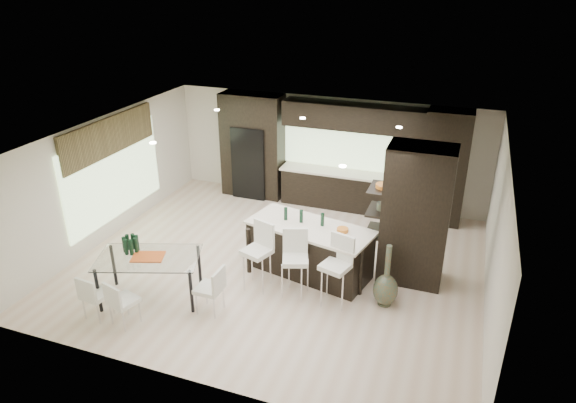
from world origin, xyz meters
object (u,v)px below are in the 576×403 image
at_px(stool_left, 257,263).
at_px(chair_end, 210,292).
at_px(chair_far, 97,297).
at_px(kitchen_island, 309,249).
at_px(chair_near, 124,304).
at_px(bench, 311,265).
at_px(stool_right, 335,278).
at_px(stool_mid, 295,271).
at_px(dining_table, 151,278).
at_px(floor_vase, 387,276).

xyz_separation_m(stool_left, chair_end, (-0.49, -0.97, -0.13)).
bearing_deg(chair_end, chair_far, 115.46).
bearing_deg(kitchen_island, chair_near, -120.05).
relative_size(bench, chair_far, 1.80).
relative_size(stool_left, stool_right, 1.00).
height_order(chair_near, chair_end, chair_end).
bearing_deg(chair_end, stool_mid, -50.61).
relative_size(kitchen_island, stool_right, 2.30).
bearing_deg(bench, chair_near, -120.23).
height_order(stool_left, stool_right, stool_left).
bearing_deg(bench, chair_far, -125.91).
distance_m(kitchen_island, stool_mid, 0.85).
height_order(kitchen_island, chair_far, kitchen_island).
distance_m(bench, chair_far, 3.94).
xyz_separation_m(stool_left, chair_near, (-1.68, -1.76, -0.14)).
distance_m(dining_table, chair_near, 0.79).
relative_size(stool_mid, chair_end, 1.27).
xyz_separation_m(kitchen_island, floor_vase, (1.61, -0.58, 0.09)).
bearing_deg(chair_far, stool_left, 44.30).
relative_size(kitchen_island, chair_end, 3.01).
bearing_deg(floor_vase, stool_left, -173.32).
height_order(stool_mid, stool_right, stool_right).
distance_m(floor_vase, chair_end, 3.12).
bearing_deg(chair_end, bench, -37.56).
xyz_separation_m(chair_near, chair_far, (-0.56, 0.00, -0.00)).
bearing_deg(dining_table, stool_left, 10.76).
height_order(stool_mid, chair_far, stool_mid).
xyz_separation_m(stool_left, stool_right, (1.50, 0.00, -0.00)).
xyz_separation_m(kitchen_island, stool_left, (-0.75, -0.86, 0.02)).
xyz_separation_m(kitchen_island, dining_table, (-2.43, -1.83, -0.08)).
distance_m(stool_right, floor_vase, 0.91).
xyz_separation_m(dining_table, chair_end, (1.19, -0.00, -0.02)).
xyz_separation_m(stool_right, chair_end, (-1.99, -0.97, -0.12)).
xyz_separation_m(stool_right, dining_table, (-3.18, -0.97, -0.10)).
relative_size(chair_near, chair_end, 0.97).
relative_size(kitchen_island, chair_near, 3.12).
relative_size(floor_vase, chair_near, 1.54).
xyz_separation_m(stool_right, bench, (-0.66, 0.69, -0.26)).
relative_size(dining_table, chair_far, 2.29).
bearing_deg(chair_near, stool_left, 62.36).
bearing_deg(kitchen_island, chair_end, -111.33).
height_order(dining_table, chair_far, dining_table).
height_order(bench, dining_table, dining_table).
bearing_deg(bench, stool_mid, -82.13).
bearing_deg(stool_left, floor_vase, 25.76).
bearing_deg(floor_vase, stool_right, -162.23).
distance_m(kitchen_island, chair_near, 3.58).
bearing_deg(chair_near, bench, 60.20).
distance_m(stool_left, stool_mid, 0.75).
bearing_deg(stool_left, chair_far, -122.66).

